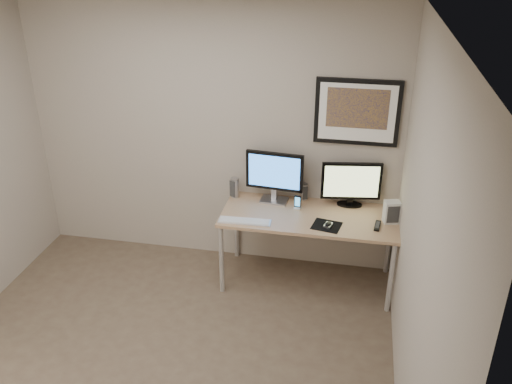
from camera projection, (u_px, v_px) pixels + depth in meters
The scene contains 14 objects.
floor at pixel (160, 365), 4.25m from camera, with size 3.60×3.60×0.00m, color brown.
room at pixel (164, 150), 3.92m from camera, with size 3.60×3.60×3.60m.
desk at pixel (309, 221), 4.97m from camera, with size 1.60×0.70×0.73m.
framed_art at pixel (357, 112), 4.78m from camera, with size 0.75×0.04×0.60m.
monitor_large at pixel (274, 175), 5.07m from camera, with size 0.55×0.20×0.50m.
monitor_tv at pixel (351, 183), 5.01m from camera, with size 0.55×0.16×0.43m.
speaker_left at pixel (235, 187), 5.23m from camera, with size 0.08×0.08×0.20m, color #A6A6AB.
speaker_right at pixel (304, 192), 5.19m from camera, with size 0.06×0.06×0.16m, color #A6A6AB.
phone_dock at pixel (298, 202), 5.02m from camera, with size 0.06×0.06×0.13m, color black.
keyboard at pixel (244, 221), 4.82m from camera, with size 0.47×0.13×0.02m, color silver.
mousepad at pixel (327, 226), 4.76m from camera, with size 0.24×0.22×0.00m, color black.
mouse at pixel (328, 224), 4.74m from camera, with size 0.05×0.10×0.03m, color black.
remote at pixel (377, 226), 4.74m from camera, with size 0.05×0.17×0.02m, color black.
fan_unit at pixel (392, 212), 4.78m from camera, with size 0.13×0.10×0.20m, color silver.
Camera 1 is at (1.36, -3.01, 3.10)m, focal length 38.00 mm.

